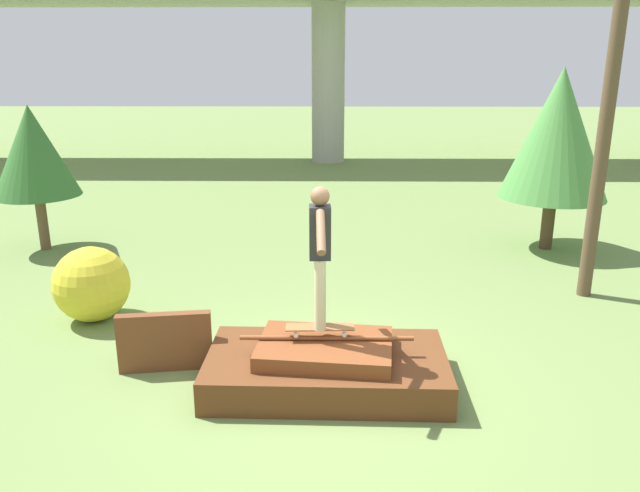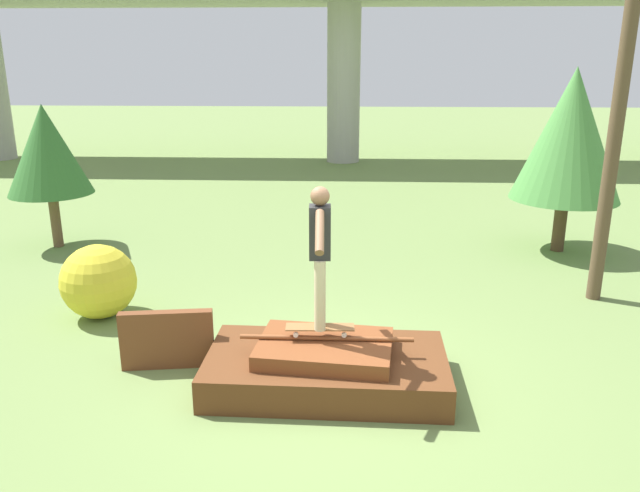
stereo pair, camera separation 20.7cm
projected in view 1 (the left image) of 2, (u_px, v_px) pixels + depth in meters
The scene contains 9 objects.
ground_plane at pixel (327, 385), 6.84m from camera, with size 80.00×80.00×0.00m, color olive.
scrap_pile at pixel (326, 367), 6.78m from camera, with size 2.62×1.45×0.59m.
scrap_plank_loose at pixel (165, 342), 7.09m from camera, with size 1.06×0.27×0.69m.
skateboard at pixel (320, 328), 6.70m from camera, with size 0.74×0.22×0.09m.
skater at pixel (320, 248), 6.44m from camera, with size 0.23×1.18×1.53m.
highway_overpass at pixel (329, 6), 20.05m from camera, with size 44.00×4.09×5.73m.
tree_behind_left at pixel (558, 134), 11.12m from camera, with size 1.92×1.92×3.30m.
tree_behind_right at pixel (33, 152), 11.17m from camera, with size 1.52×1.52×2.65m.
bush_yellow_flowering at pixel (91, 284), 8.41m from camera, with size 1.02×1.02×1.02m.
Camera 1 is at (0.01, -6.10, 3.45)m, focal length 35.00 mm.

